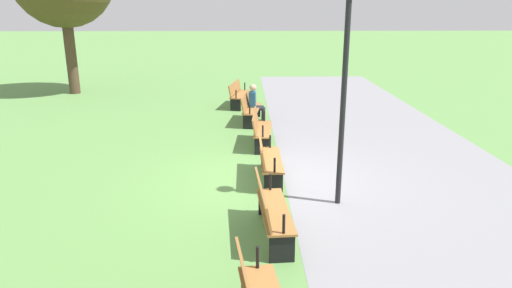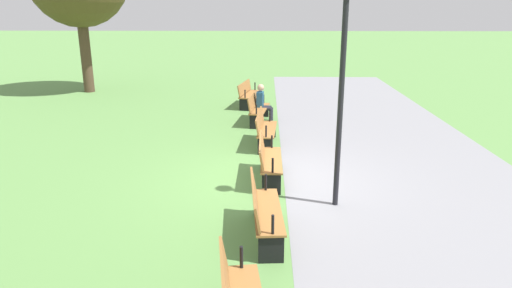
% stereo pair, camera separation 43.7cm
% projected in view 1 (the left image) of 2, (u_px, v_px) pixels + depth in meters
% --- Properties ---
extents(ground_plane, '(120.00, 120.00, 0.00)m').
position_uv_depth(ground_plane, '(271.00, 179.00, 9.80)').
color(ground_plane, '#5B8C47').
extents(path_paving, '(29.51, 5.37, 0.01)m').
position_uv_depth(path_paving, '(407.00, 178.00, 9.87)').
color(path_paving, gray).
rests_on(path_paving, ground).
extents(bench_0, '(1.79, 0.80, 0.89)m').
position_uv_depth(bench_0, '(238.00, 94.00, 16.79)').
color(bench_0, '#996633').
rests_on(bench_0, ground).
extents(bench_1, '(1.78, 0.69, 0.89)m').
position_uv_depth(bench_1, '(250.00, 108.00, 14.43)').
color(bench_1, '#996633').
rests_on(bench_1, ground).
extents(bench_2, '(1.76, 0.58, 0.89)m').
position_uv_depth(bench_2, '(260.00, 128.00, 12.06)').
color(bench_2, '#996633').
rests_on(bench_2, ground).
extents(bench_3, '(1.73, 0.47, 0.89)m').
position_uv_depth(bench_3, '(268.00, 159.00, 9.66)').
color(bench_3, '#996633').
rests_on(bench_3, ground).
extents(bench_4, '(1.76, 0.58, 0.89)m').
position_uv_depth(bench_4, '(271.00, 209.00, 7.27)').
color(bench_4, '#996633').
rests_on(bench_4, ground).
extents(person_seated, '(0.37, 0.55, 1.20)m').
position_uv_depth(person_seated, '(255.00, 102.00, 14.60)').
color(person_seated, navy).
rests_on(person_seated, ground).
extents(lamp_post, '(0.32, 0.32, 4.04)m').
position_uv_depth(lamp_post, '(346.00, 53.00, 7.82)').
color(lamp_post, black).
rests_on(lamp_post, ground).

